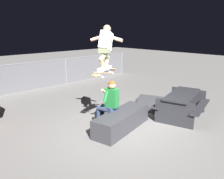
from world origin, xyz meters
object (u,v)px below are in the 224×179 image
kicker_ramp (147,105)px  picnic_table_back (182,101)px  skateboard (105,73)px  ledge_box_main (122,120)px  skater_airborne (106,46)px  person_sitting_on_ledge (109,102)px

kicker_ramp → picnic_table_back: 1.40m
skateboard → picnic_table_back: bearing=-23.4°
ledge_box_main → picnic_table_back: size_ratio=0.99×
skater_airborne → kicker_ramp: bearing=8.2°
picnic_table_back → skateboard: bearing=156.6°
kicker_ramp → ledge_box_main: bearing=-161.4°
ledge_box_main → kicker_ramp: ledge_box_main is taller
person_sitting_on_ledge → picnic_table_back: person_sitting_on_ledge is taller
skateboard → skater_airborne: skater_airborne is taller
skater_airborne → kicker_ramp: skater_airborne is taller
person_sitting_on_ledge → kicker_ramp: (2.17, 0.34, -0.69)m
skater_airborne → picnic_table_back: bearing=-24.3°
person_sitting_on_ledge → kicker_ramp: bearing=8.9°
picnic_table_back → ledge_box_main: bearing=161.7°
skateboard → picnic_table_back: (2.28, -0.98, -1.05)m
person_sitting_on_ledge → ledge_box_main: bearing=-63.5°
person_sitting_on_ledge → skater_airborne: (-0.09, 0.02, 1.49)m
person_sitting_on_ledge → skater_airborne: 1.49m
skateboard → skater_airborne: 0.69m
skateboard → skater_airborne: size_ratio=0.91×
picnic_table_back → skater_airborne: bearing=155.7°
ledge_box_main → skater_airborne: skater_airborne is taller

